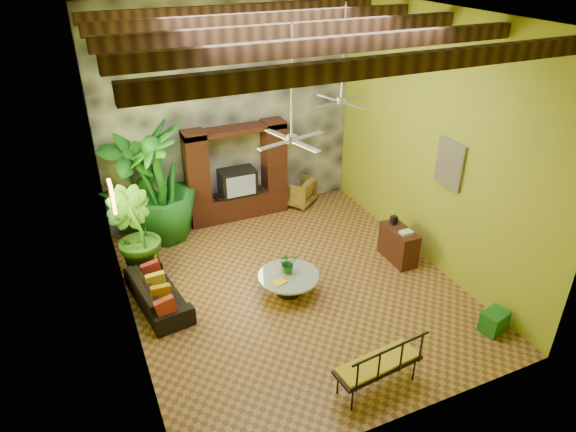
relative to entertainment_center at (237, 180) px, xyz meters
name	(u,v)px	position (x,y,z in m)	size (l,w,h in m)	color
ground	(292,285)	(0.00, -3.14, -0.97)	(7.00, 7.00, 0.00)	brown
ceiling	(293,15)	(0.00, -3.14, 4.03)	(6.00, 7.00, 0.02)	silver
back_wall	(229,112)	(0.00, 0.36, 1.53)	(6.00, 0.02, 5.00)	#95A926
left_wall	(114,200)	(-3.00, -3.14, 1.53)	(0.02, 7.00, 5.00)	#95A926
right_wall	(433,143)	(3.00, -3.14, 1.53)	(0.02, 7.00, 5.00)	#95A926
stone_accent_wall	(230,113)	(0.00, 0.30, 1.53)	(5.98, 0.10, 4.98)	#313338
ceiling_beams	(293,30)	(0.00, -3.14, 3.81)	(5.95, 5.36, 0.22)	#3A2212
entertainment_center	(237,180)	(0.00, 0.00, 0.00)	(2.40, 0.55, 2.30)	black
ceiling_fan_front	(292,127)	(-0.20, -3.54, 2.44)	(1.28, 1.28, 1.86)	silver
ceiling_fan_back	(342,90)	(1.60, -1.94, 2.44)	(1.28, 1.28, 1.86)	silver
wall_art_mask	(112,197)	(-2.96, -2.14, 1.13)	(0.06, 0.32, 0.55)	yellow
wall_art_painting	(450,164)	(2.96, -3.74, 1.33)	(0.06, 0.70, 0.90)	#245F86
sofa	(158,292)	(-2.50, -2.64, -0.69)	(1.86, 0.73, 0.54)	black
wicker_armchair	(298,191)	(1.59, -0.01, -0.62)	(0.74, 0.76, 0.69)	olive
tall_plant_a	(134,185)	(-2.36, 0.01, 0.30)	(1.34, 0.90, 2.54)	#175A1D
tall_plant_b	(134,235)	(-2.65, -1.56, -0.03)	(1.03, 0.83, 1.87)	#2E671B
tall_plant_c	(160,184)	(-1.84, -0.25, 0.36)	(1.48, 1.48, 2.65)	#1C6C21
coffee_table	(289,281)	(-0.15, -3.31, -0.71)	(1.16, 1.16, 0.40)	black
centerpiece_plant	(288,263)	(-0.11, -3.20, -0.36)	(0.36, 0.32, 0.40)	#185D1F
yellow_tray	(279,282)	(-0.40, -3.46, -0.55)	(0.26, 0.18, 0.03)	yellow
iron_bench	(381,363)	(0.09, -6.08, -0.42)	(1.40, 0.63, 0.57)	black
side_console	(398,244)	(2.42, -3.20, -0.60)	(0.41, 0.92, 0.73)	#3D2713
green_bin	(494,321)	(2.65, -5.75, -0.77)	(0.44, 0.33, 0.39)	#20793E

